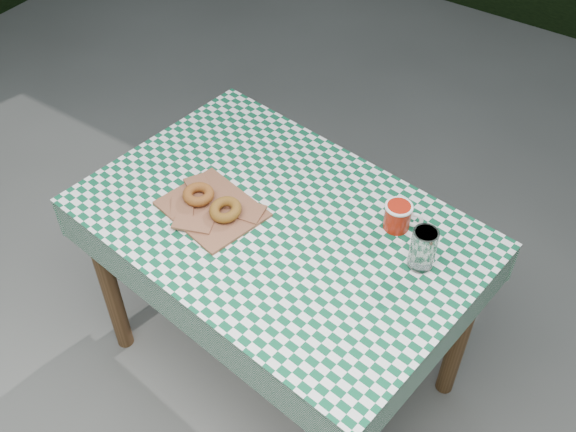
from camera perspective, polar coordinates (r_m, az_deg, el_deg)
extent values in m
plane|color=#54534E|center=(2.61, -2.08, -10.26)|extent=(60.00, 60.00, 0.00)
cube|color=brown|center=(2.24, -0.72, -7.27)|extent=(1.22, 0.90, 0.75)
cube|color=#0C4F30|center=(1.95, -0.82, -0.52)|extent=(1.24, 0.92, 0.01)
cube|color=#905B3F|center=(1.99, -6.48, 0.65)|extent=(0.33, 0.28, 0.02)
torus|color=#90561D|center=(2.01, -7.62, 1.84)|extent=(0.10, 0.10, 0.03)
torus|color=brown|center=(1.95, -5.35, 0.54)|extent=(0.13, 0.13, 0.03)
cylinder|color=silver|center=(1.83, 11.40, -2.75)|extent=(0.08, 0.08, 0.13)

